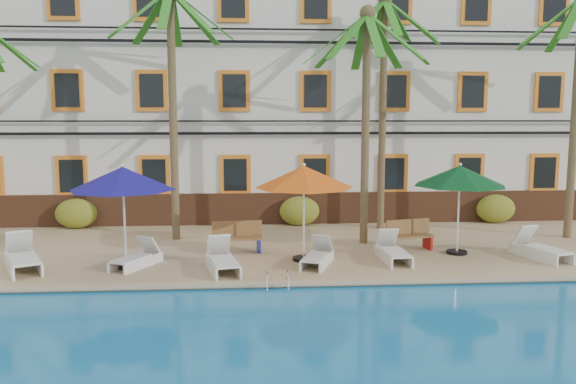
{
  "coord_description": "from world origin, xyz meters",
  "views": [
    {
      "loc": [
        -0.98,
        -14.07,
        4.27
      ],
      "look_at": [
        0.21,
        3.0,
        2.0
      ],
      "focal_mm": 35.0,
      "sensor_mm": 36.0,
      "label": 1
    }
  ],
  "objects": [
    {
      "name": "ground",
      "position": [
        0.0,
        0.0,
        0.0
      ],
      "size": [
        100.0,
        100.0,
        0.0
      ],
      "primitive_type": "plane",
      "color": "#384C23",
      "rests_on": "ground"
    },
    {
      "name": "pool_deck",
      "position": [
        0.0,
        5.0,
        0.12
      ],
      "size": [
        30.0,
        12.0,
        0.25
      ],
      "primitive_type": "cube",
      "color": "tan",
      "rests_on": "ground"
    },
    {
      "name": "pool_coping",
      "position": [
        0.0,
        -0.9,
        0.28
      ],
      "size": [
        30.0,
        0.35,
        0.06
      ],
      "primitive_type": "cube",
      "color": "tan",
      "rests_on": "pool_deck"
    },
    {
      "name": "hotel_building",
      "position": [
        0.0,
        9.98,
        5.37
      ],
      "size": [
        25.4,
        6.44,
        10.22
      ],
      "color": "silver",
      "rests_on": "pool_deck"
    },
    {
      "name": "palm_b",
      "position": [
        -3.43,
        4.52,
        5.53
      ],
      "size": [
        3.96,
        3.96,
        8.31
      ],
      "color": "brown",
      "rests_on": "pool_deck"
    },
    {
      "name": "palm_c",
      "position": [
        2.69,
        3.5,
        5.04
      ],
      "size": [
        3.96,
        3.96,
        7.46
      ],
      "color": "brown",
      "rests_on": "pool_deck"
    },
    {
      "name": "palm_d",
      "position": [
        3.81,
        5.89,
        5.58
      ],
      "size": [
        3.96,
        3.96,
        8.38
      ],
      "color": "brown",
      "rests_on": "pool_deck"
    },
    {
      "name": "shrub_left",
      "position": [
        -7.31,
        6.6,
        0.8
      ],
      "size": [
        1.5,
        0.9,
        1.1
      ],
      "primitive_type": "ellipsoid",
      "color": "#30631C",
      "rests_on": "pool_deck"
    },
    {
      "name": "shrub_mid",
      "position": [
        0.89,
        6.6,
        0.8
      ],
      "size": [
        1.5,
        0.9,
        1.1
      ],
      "primitive_type": "ellipsoid",
      "color": "#30631C",
      "rests_on": "pool_deck"
    },
    {
      "name": "shrub_right",
      "position": [
        8.47,
        6.6,
        0.8
      ],
      "size": [
        1.5,
        0.9,
        1.1
      ],
      "primitive_type": "ellipsoid",
      "color": "#30631C",
      "rests_on": "pool_deck"
    },
    {
      "name": "umbrella_blue",
      "position": [
        -4.34,
        1.02,
        2.65
      ],
      "size": [
        2.81,
        2.81,
        2.81
      ],
      "color": "black",
      "rests_on": "pool_deck"
    },
    {
      "name": "umbrella_red",
      "position": [
        0.54,
        1.4,
        2.62
      ],
      "size": [
        2.78,
        2.78,
        2.77
      ],
      "color": "black",
      "rests_on": "pool_deck"
    },
    {
      "name": "umbrella_green",
      "position": [
        5.17,
        1.87,
        2.57
      ],
      "size": [
        2.72,
        2.72,
        2.71
      ],
      "color": "black",
      "rests_on": "pool_deck"
    },
    {
      "name": "lounger_a",
      "position": [
        -7.02,
        0.94,
        0.57
      ],
      "size": [
        1.61,
        2.17,
        0.98
      ],
      "color": "silver",
      "rests_on": "pool_deck"
    },
    {
      "name": "lounger_b",
      "position": [
        -4.05,
        1.06,
        0.5
      ],
      "size": [
        1.28,
        1.71,
        0.77
      ],
      "color": "silver",
      "rests_on": "pool_deck"
    },
    {
      "name": "lounger_c",
      "position": [
        -1.71,
        0.46,
        0.54
      ],
      "size": [
        1.06,
        1.98,
        0.89
      ],
      "color": "silver",
      "rests_on": "pool_deck"
    },
    {
      "name": "lounger_d",
      "position": [
        0.87,
        0.86,
        0.5
      ],
      "size": [
        1.13,
        1.75,
        0.78
      ],
      "color": "silver",
      "rests_on": "pool_deck"
    },
    {
      "name": "lounger_e",
      "position": [
        3.05,
        1.18,
        0.52
      ],
      "size": [
        0.71,
        1.81,
        0.84
      ],
      "color": "silver",
      "rests_on": "pool_deck"
    },
    {
      "name": "lounger_f",
      "position": [
        7.35,
        1.18,
        0.54
      ],
      "size": [
        1.16,
        1.98,
        0.88
      ],
      "color": "silver",
      "rests_on": "pool_deck"
    },
    {
      "name": "bench_left",
      "position": [
        -1.37,
        2.52,
        0.72
      ],
      "size": [
        1.54,
        0.62,
        0.93
      ],
      "color": "olive",
      "rests_on": "pool_deck"
    },
    {
      "name": "bench_right",
      "position": [
        3.85,
        2.44,
        0.72
      ],
      "size": [
        1.57,
        0.86,
        0.93
      ],
      "color": "olive",
      "rests_on": "pool_deck"
    },
    {
      "name": "pool_ladder",
      "position": [
        -0.33,
        -1.0,
        0.25
      ],
      "size": [
        0.54,
        0.74,
        0.74
      ],
      "color": "silver",
      "rests_on": "ground"
    }
  ]
}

